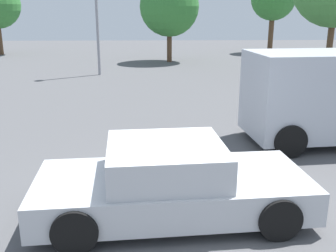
# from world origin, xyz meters

# --- Properties ---
(ground_plane) EXTENTS (80.00, 80.00, 0.00)m
(ground_plane) POSITION_xyz_m (0.00, 0.00, 0.00)
(ground_plane) COLOR #515154
(sedan_foreground) EXTENTS (4.38, 2.22, 1.20)m
(sedan_foreground) POSITION_xyz_m (-0.24, 0.09, 0.56)
(sedan_foreground) COLOR #B7BABF
(sedan_foreground) RESTS_ON ground_plane
(dog) EXTENTS (0.68, 0.28, 0.38)m
(dog) POSITION_xyz_m (-0.21, 3.33, 0.23)
(dog) COLOR white
(dog) RESTS_ON ground_plane
(pedestrian) EXTENTS (0.26, 0.57, 1.75)m
(pedestrian) POSITION_xyz_m (3.05, 6.17, 1.05)
(pedestrian) COLOR black
(pedestrian) RESTS_ON ground_plane
(tree_back_left) EXTENTS (3.75, 3.75, 5.35)m
(tree_back_left) POSITION_xyz_m (0.47, 20.13, 3.46)
(tree_back_left) COLOR brown
(tree_back_left) RESTS_ON ground_plane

